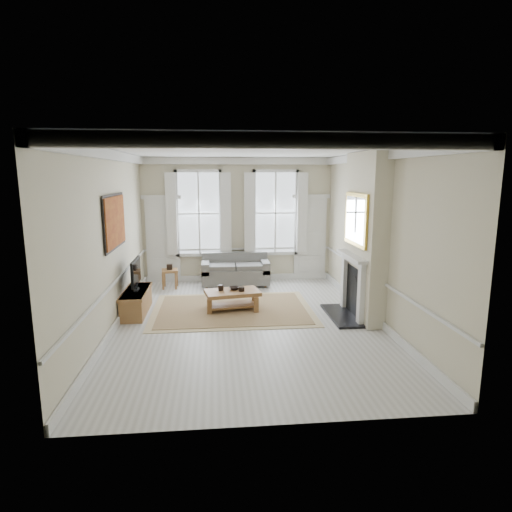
{
  "coord_description": "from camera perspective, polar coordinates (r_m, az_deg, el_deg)",
  "views": [
    {
      "loc": [
        -0.63,
        -8.19,
        2.94
      ],
      "look_at": [
        0.23,
        0.64,
        1.25
      ],
      "focal_mm": 30.0,
      "sensor_mm": 36.0,
      "label": 1
    }
  ],
  "objects": [
    {
      "name": "left_wall",
      "position": [
        8.51,
        -18.87,
        1.82
      ],
      "size": [
        0.0,
        7.2,
        7.2
      ],
      "primitive_type": "plane",
      "rotation": [
        1.57,
        0.0,
        1.57
      ],
      "color": "beige",
      "rests_on": "floor"
    },
    {
      "name": "coffee_table",
      "position": [
        9.44,
        -3.17,
        -5.12
      ],
      "size": [
        1.27,
        0.87,
        0.44
      ],
      "rotation": [
        0.0,
        0.0,
        0.17
      ],
      "color": "brown",
      "rests_on": "rug"
    },
    {
      "name": "mirror",
      "position": [
        8.9,
        13.14,
        4.76
      ],
      "size": [
        0.06,
        1.26,
        1.06
      ],
      "primitive_type": "cube",
      "color": "gold",
      "rests_on": "chimney_breast"
    },
    {
      "name": "door_right",
      "position": [
        12.18,
        7.22,
        2.26
      ],
      "size": [
        0.9,
        0.08,
        2.3
      ],
      "primitive_type": "cube",
      "color": "silver",
      "rests_on": "floor"
    },
    {
      "name": "chimney_breast",
      "position": [
        9.02,
        14.34,
        2.54
      ],
      "size": [
        0.35,
        1.7,
        3.38
      ],
      "primitive_type": "cube",
      "color": "beige",
      "rests_on": "floor"
    },
    {
      "name": "window_right",
      "position": [
        11.9,
        2.59,
        5.77
      ],
      "size": [
        1.26,
        0.2,
        2.2
      ],
      "primitive_type": null,
      "color": "#B2BCC6",
      "rests_on": "back_wall"
    },
    {
      "name": "hearth",
      "position": [
        9.26,
        11.35,
        -7.78
      ],
      "size": [
        0.55,
        1.5,
        0.05
      ],
      "primitive_type": "cube",
      "color": "black",
      "rests_on": "floor"
    },
    {
      "name": "side_table",
      "position": [
        11.45,
        -11.41,
        -2.29
      ],
      "size": [
        0.46,
        0.46,
        0.5
      ],
      "rotation": [
        0.0,
        0.0,
        0.13
      ],
      "color": "brown",
      "rests_on": "floor"
    },
    {
      "name": "window_left",
      "position": [
        11.79,
        -7.61,
        5.63
      ],
      "size": [
        1.26,
        0.2,
        2.2
      ],
      "primitive_type": null,
      "color": "#B2BCC6",
      "rests_on": "back_wall"
    },
    {
      "name": "back_wall",
      "position": [
        11.87,
        -2.49,
        4.78
      ],
      "size": [
        5.2,
        0.0,
        5.2
      ],
      "primitive_type": "plane",
      "rotation": [
        1.57,
        0.0,
        0.0
      ],
      "color": "beige",
      "rests_on": "floor"
    },
    {
      "name": "right_wall",
      "position": [
        8.89,
        15.83,
        2.35
      ],
      "size": [
        0.0,
        7.2,
        7.2
      ],
      "primitive_type": "plane",
      "rotation": [
        1.57,
        0.0,
        -1.57
      ],
      "color": "beige",
      "rests_on": "floor"
    },
    {
      "name": "floor",
      "position": [
        8.72,
        -1.09,
        -8.91
      ],
      "size": [
        7.2,
        7.2,
        0.0
      ],
      "primitive_type": "plane",
      "color": "#B7B5AD",
      "rests_on": "ground"
    },
    {
      "name": "tv",
      "position": [
        9.43,
        -15.72,
        -2.12
      ],
      "size": [
        0.08,
        0.9,
        0.68
      ],
      "color": "black",
      "rests_on": "tv_stand"
    },
    {
      "name": "door_left",
      "position": [
        11.97,
        -12.31,
        1.94
      ],
      "size": [
        0.9,
        0.08,
        2.3
      ],
      "primitive_type": "cube",
      "color": "silver",
      "rests_on": "floor"
    },
    {
      "name": "sofa",
      "position": [
        11.6,
        -2.78,
        -2.09
      ],
      "size": [
        1.79,
        0.87,
        0.85
      ],
      "color": "slate",
      "rests_on": "floor"
    },
    {
      "name": "rug",
      "position": [
        9.54,
        -3.15,
        -7.12
      ],
      "size": [
        3.5,
        2.6,
        0.02
      ],
      "primitive_type": "cube",
      "color": "olive",
      "rests_on": "floor"
    },
    {
      "name": "tv_stand",
      "position": [
        9.6,
        -15.66,
        -5.89
      ],
      "size": [
        0.45,
        1.41,
        0.51
      ],
      "primitive_type": "cube",
      "color": "brown",
      "rests_on": "floor"
    },
    {
      "name": "bowl",
      "position": [
        9.5,
        -2.9,
        -4.32
      ],
      "size": [
        0.28,
        0.28,
        0.06
      ],
      "primitive_type": "imported",
      "rotation": [
        0.0,
        0.0,
        0.21
      ],
      "color": "black",
      "rests_on": "coffee_table"
    },
    {
      "name": "fireplace",
      "position": [
        9.13,
        12.72,
        -3.49
      ],
      "size": [
        0.21,
        1.45,
        1.33
      ],
      "color": "silver",
      "rests_on": "floor"
    },
    {
      "name": "ceramic_pot_a",
      "position": [
        9.44,
        -4.71,
        -4.24
      ],
      "size": [
        0.12,
        0.12,
        0.12
      ],
      "primitive_type": "cylinder",
      "color": "black",
      "rests_on": "coffee_table"
    },
    {
      "name": "ceramic_pot_b",
      "position": [
        9.36,
        -1.94,
        -4.43
      ],
      "size": [
        0.13,
        0.13,
        0.09
      ],
      "primitive_type": "cylinder",
      "color": "black",
      "rests_on": "coffee_table"
    },
    {
      "name": "ceiling",
      "position": [
        8.23,
        -1.18,
        13.98
      ],
      "size": [
        7.2,
        7.2,
        0.0
      ],
      "primitive_type": "plane",
      "rotation": [
        3.14,
        0.0,
        0.0
      ],
      "color": "white",
      "rests_on": "back_wall"
    },
    {
      "name": "painting",
      "position": [
        8.75,
        -18.31,
        4.4
      ],
      "size": [
        0.05,
        1.66,
        1.06
      ],
      "primitive_type": "cube",
      "color": "#B2631E",
      "rests_on": "left_wall"
    }
  ]
}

